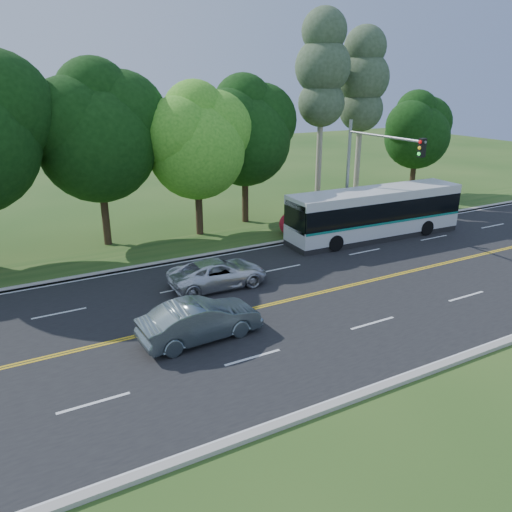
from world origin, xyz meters
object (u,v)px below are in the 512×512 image
traffic_signal (369,163)px  suv (218,273)px  transit_bus (375,214)px  sedan (200,320)px

traffic_signal → suv: 11.85m
transit_bus → traffic_signal: bearing=-177.2°
sedan → traffic_signal: bearing=-66.9°
transit_bus → suv: size_ratio=2.46×
traffic_signal → sedan: 15.66m
traffic_signal → sedan: (-13.58, -6.75, -3.89)m
sedan → suv: size_ratio=0.99×
traffic_signal → sedan: traffic_signal is taller
traffic_signal → transit_bus: bearing=0.6°
traffic_signal → suv: size_ratio=1.49×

